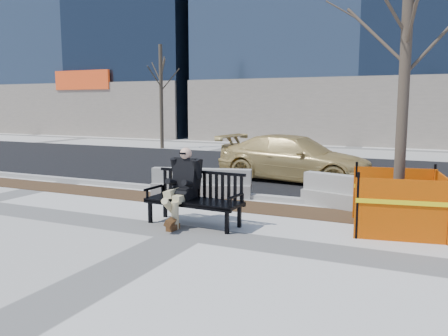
% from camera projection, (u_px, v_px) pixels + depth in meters
% --- Properties ---
extents(ground, '(120.00, 120.00, 0.00)m').
position_uv_depth(ground, '(188.00, 233.00, 8.82)').
color(ground, beige).
rests_on(ground, ground).
extents(mulch_strip, '(40.00, 1.20, 0.02)m').
position_uv_depth(mulch_strip, '(240.00, 206.00, 11.16)').
color(mulch_strip, '#47301C').
rests_on(mulch_strip, ground).
extents(asphalt_street, '(60.00, 10.40, 0.01)m').
position_uv_depth(asphalt_street, '(306.00, 172.00, 16.74)').
color(asphalt_street, black).
rests_on(asphalt_street, ground).
extents(curb, '(60.00, 0.25, 0.12)m').
position_uv_depth(curb, '(254.00, 197.00, 12.01)').
color(curb, '#9E9B93').
rests_on(curb, ground).
extents(bench, '(2.10, 0.85, 1.10)m').
position_uv_depth(bench, '(194.00, 225.00, 9.44)').
color(bench, black).
rests_on(bench, ground).
extents(seated_man, '(0.73, 1.15, 1.57)m').
position_uv_depth(seated_man, '(184.00, 223.00, 9.62)').
color(seated_man, black).
rests_on(seated_man, ground).
extents(tree_fence, '(2.86, 2.86, 6.19)m').
position_uv_depth(tree_fence, '(396.00, 230.00, 9.03)').
color(tree_fence, '#E14700').
rests_on(tree_fence, ground).
extents(sedan, '(5.23, 2.61, 1.46)m').
position_uv_depth(sedan, '(294.00, 181.00, 14.81)').
color(sedan, tan).
rests_on(sedan, ground).
extents(jersey_barrier_left, '(2.70, 1.23, 0.76)m').
position_uv_depth(jersey_barrier_left, '(202.00, 196.00, 12.32)').
color(jersey_barrier_left, gray).
rests_on(jersey_barrier_left, ground).
extents(jersey_barrier_right, '(2.82, 1.29, 0.79)m').
position_uv_depth(jersey_barrier_right, '(358.00, 210.00, 10.73)').
color(jersey_barrier_right, '#9A9890').
rests_on(jersey_barrier_right, ground).
extents(far_tree_left, '(2.61, 2.61, 6.08)m').
position_uv_depth(far_tree_left, '(162.00, 148.00, 25.62)').
color(far_tree_left, '#4B3F30').
rests_on(far_tree_left, ground).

